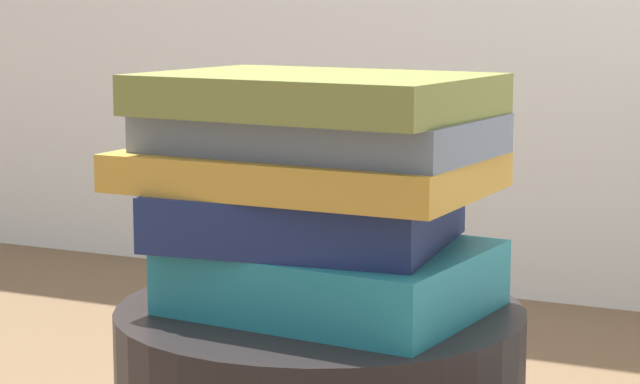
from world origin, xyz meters
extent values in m
cube|color=#1E727F|center=(0.01, 0.00, 0.51)|extent=(0.26, 0.21, 0.05)
cube|color=#19234C|center=(-0.01, 0.00, 0.56)|extent=(0.25, 0.21, 0.05)
cube|color=#B7842D|center=(-0.01, 0.00, 0.59)|extent=(0.30, 0.20, 0.03)
cube|color=slate|center=(0.00, 0.00, 0.62)|extent=(0.28, 0.18, 0.03)
cube|color=olive|center=(0.00, -0.01, 0.66)|extent=(0.28, 0.21, 0.03)
camera|label=1|loc=(0.42, -0.88, 0.73)|focal=67.33mm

